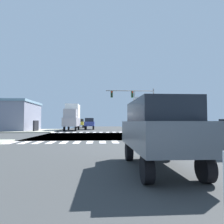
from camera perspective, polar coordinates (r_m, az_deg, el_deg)
ground at (r=23.16m, az=-3.62°, el=-6.83°), size 90.00×90.00×0.05m
sidewalk_corner_ne at (r=37.47m, az=16.75°, el=-5.03°), size 12.00×12.00×0.14m
sidewalk_corner_nw at (r=37.46m, az=-24.02°, el=-4.90°), size 12.00×12.00×0.14m
crosswalk_near at (r=15.88m, az=-4.52°, el=-8.57°), size 13.50×2.00×0.01m
crosswalk_far at (r=30.44m, az=-4.10°, el=-5.80°), size 13.50×2.00×0.01m
traffic_signal_mast at (r=30.97m, az=6.68°, el=3.60°), size 7.51×0.55×6.78m
street_lamp at (r=43.40m, az=6.22°, el=1.75°), size 1.78×0.32×8.47m
suv_farside_1 at (r=40.92m, az=-6.44°, el=-3.07°), size 1.96×4.60×2.34m
box_truck_leading_2 at (r=37.33m, az=-11.32°, el=-1.27°), size 2.40×7.20×4.85m
box_truck_trailing_3 at (r=27.71m, az=12.51°, el=-0.75°), size 7.20×2.40×4.85m
pickup_middle_1 at (r=53.32m, az=-9.03°, el=-3.10°), size 2.00×5.10×2.35m
suv_outer_2 at (r=7.01m, az=13.12°, el=-4.44°), size 1.96×4.60×2.34m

